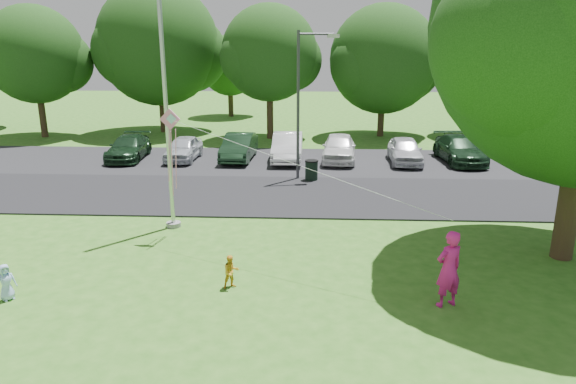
{
  "coord_description": "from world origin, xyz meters",
  "views": [
    {
      "loc": [
        1.3,
        -11.66,
        6.08
      ],
      "look_at": [
        0.55,
        4.0,
        1.6
      ],
      "focal_mm": 32.0,
      "sensor_mm": 36.0,
      "label": 1
    }
  ],
  "objects_px": {
    "trash_can": "(311,171)",
    "child_yellow": "(231,272)",
    "flagpole": "(166,107)",
    "street_lamp": "(304,92)",
    "child_blue": "(6,282)",
    "kite": "(176,134)",
    "woman": "(449,269)"
  },
  "relations": [
    {
      "from": "trash_can",
      "to": "child_yellow",
      "type": "height_order",
      "value": "trash_can"
    },
    {
      "from": "flagpole",
      "to": "street_lamp",
      "type": "height_order",
      "value": "flagpole"
    },
    {
      "from": "child_blue",
      "to": "kite",
      "type": "bearing_deg",
      "value": 3.26
    },
    {
      "from": "flagpole",
      "to": "street_lamp",
      "type": "bearing_deg",
      "value": 57.35
    },
    {
      "from": "child_yellow",
      "to": "kite",
      "type": "height_order",
      "value": "kite"
    },
    {
      "from": "flagpole",
      "to": "child_blue",
      "type": "distance_m",
      "value": 7.14
    },
    {
      "from": "woman",
      "to": "child_blue",
      "type": "distance_m",
      "value": 10.81
    },
    {
      "from": "child_yellow",
      "to": "kite",
      "type": "distance_m",
      "value": 5.12
    },
    {
      "from": "woman",
      "to": "kite",
      "type": "height_order",
      "value": "kite"
    },
    {
      "from": "street_lamp",
      "to": "child_yellow",
      "type": "xyz_separation_m",
      "value": [
        -1.65,
        -11.4,
        -3.61
      ]
    },
    {
      "from": "street_lamp",
      "to": "woman",
      "type": "height_order",
      "value": "street_lamp"
    },
    {
      "from": "street_lamp",
      "to": "child_yellow",
      "type": "distance_m",
      "value": 12.07
    },
    {
      "from": "flagpole",
      "to": "woman",
      "type": "relative_size",
      "value": 5.19
    },
    {
      "from": "street_lamp",
      "to": "child_blue",
      "type": "bearing_deg",
      "value": -131.7
    },
    {
      "from": "child_blue",
      "to": "kite",
      "type": "distance_m",
      "value": 6.27
    },
    {
      "from": "street_lamp",
      "to": "kite",
      "type": "relative_size",
      "value": 0.84
    },
    {
      "from": "woman",
      "to": "kite",
      "type": "bearing_deg",
      "value": -54.42
    },
    {
      "from": "child_blue",
      "to": "flagpole",
      "type": "bearing_deg",
      "value": 13.1
    },
    {
      "from": "flagpole",
      "to": "street_lamp",
      "type": "relative_size",
      "value": 1.48
    },
    {
      "from": "woman",
      "to": "child_yellow",
      "type": "xyz_separation_m",
      "value": [
        -5.35,
        0.71,
        -0.52
      ]
    },
    {
      "from": "street_lamp",
      "to": "trash_can",
      "type": "height_order",
      "value": "street_lamp"
    },
    {
      "from": "woman",
      "to": "child_yellow",
      "type": "distance_m",
      "value": 5.42
    },
    {
      "from": "flagpole",
      "to": "trash_can",
      "type": "bearing_deg",
      "value": 53.82
    },
    {
      "from": "trash_can",
      "to": "kite",
      "type": "xyz_separation_m",
      "value": [
        -4.22,
        -7.54,
        2.94
      ]
    },
    {
      "from": "trash_can",
      "to": "woman",
      "type": "bearing_deg",
      "value": -74.3
    },
    {
      "from": "child_yellow",
      "to": "child_blue",
      "type": "height_order",
      "value": "child_blue"
    },
    {
      "from": "flagpole",
      "to": "woman",
      "type": "distance_m",
      "value": 10.16
    },
    {
      "from": "child_yellow",
      "to": "child_blue",
      "type": "xyz_separation_m",
      "value": [
        -5.45,
        -0.93,
        0.02
      ]
    },
    {
      "from": "child_yellow",
      "to": "woman",
      "type": "bearing_deg",
      "value": -35.4
    },
    {
      "from": "child_yellow",
      "to": "child_blue",
      "type": "bearing_deg",
      "value": 161.81
    },
    {
      "from": "trash_can",
      "to": "child_yellow",
      "type": "relative_size",
      "value": 1.1
    },
    {
      "from": "flagpole",
      "to": "child_yellow",
      "type": "xyz_separation_m",
      "value": [
        2.74,
        -4.55,
        -3.72
      ]
    }
  ]
}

